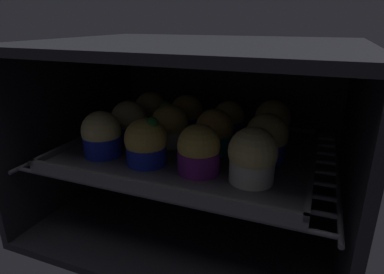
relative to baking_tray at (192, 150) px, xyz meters
The scene contains 15 objects.
oven_cavity 6.16cm from the baking_tray, 90.00° to the left, with size 59.00×47.00×37.00cm.
oven_rack 1.81cm from the baking_tray, 90.00° to the left, with size 54.80×42.00×0.80cm.
baking_tray is the anchor object (origin of this frame).
muffin_row0_col0 17.57cm from the baking_tray, 146.61° to the right, with size 7.31×7.31×8.39cm.
muffin_row0_col1 11.67cm from the baking_tray, 115.29° to the right, with size 7.49×7.49×8.71cm.
muffin_row0_col2 11.68cm from the baking_tray, 62.36° to the right, with size 7.08×7.08×8.27cm.
muffin_row0_col3 17.52cm from the baking_tray, 34.76° to the right, with size 7.68×7.68×8.81cm.
muffin_row1_col0 14.94cm from the baking_tray, behind, with size 7.57×7.57×8.15cm.
muffin_row1_col1 6.62cm from the baking_tray, behind, with size 7.51×7.51×8.50cm.
muffin_row1_col2 6.31cm from the baking_tray, ahead, with size 7.28×7.28×8.33cm.
muffin_row1_col3 15.09cm from the baking_tray, ahead, with size 7.61×7.61×8.59cm.
muffin_row2_col0 17.41cm from the baking_tray, 146.71° to the left, with size 7.41×7.41×8.20cm.
muffin_row2_col1 11.45cm from the baking_tray, 118.14° to the left, with size 7.41×7.41×8.36cm.
muffin_row2_col2 11.12cm from the baking_tray, 62.67° to the left, with size 7.03×7.03×7.81cm.
muffin_row2_col3 17.53cm from the baking_tray, 34.89° to the left, with size 7.21×7.21×8.71cm.
Camera 1 is at (22.42, -35.48, 39.14)cm, focal length 30.59 mm.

